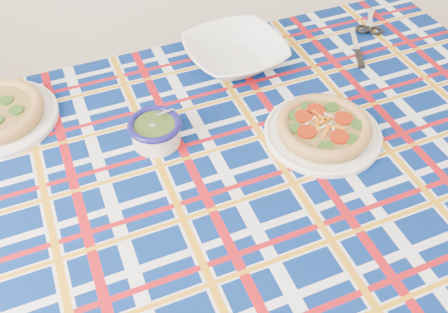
{
  "coord_description": "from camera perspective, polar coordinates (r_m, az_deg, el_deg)",
  "views": [
    {
      "loc": [
        -0.49,
        -0.27,
        1.69
      ],
      "look_at": [
        -0.39,
        0.56,
        0.81
      ],
      "focal_mm": 40.0,
      "sensor_mm": 36.0,
      "label": 1
    }
  ],
  "objects": [
    {
      "name": "serving_bowl",
      "position": [
        1.51,
        1.28,
        11.72
      ],
      "size": [
        0.37,
        0.37,
        0.07
      ],
      "primitive_type": "imported",
      "rotation": [
        0.0,
        0.0,
        0.33
      ],
      "color": "white",
      "rests_on": "tablecloth"
    },
    {
      "name": "kitchen_scissors",
      "position": [
        1.8,
        16.39,
        14.99
      ],
      "size": [
        0.16,
        0.22,
        0.02
      ],
      "primitive_type": null,
      "rotation": [
        0.0,
        0.0,
        1.21
      ],
      "color": "silver",
      "rests_on": "tablecloth"
    },
    {
      "name": "table_knife",
      "position": [
        1.68,
        14.75,
        12.7
      ],
      "size": [
        0.06,
        0.23,
        0.01
      ],
      "primitive_type": null,
      "rotation": [
        0.0,
        0.0,
        1.41
      ],
      "color": "silver",
      "rests_on": "tablecloth"
    },
    {
      "name": "tablecloth",
      "position": [
        1.28,
        2.28,
        -1.52
      ],
      "size": [
        1.94,
        1.5,
        0.11
      ],
      "primitive_type": null,
      "rotation": [
        0.0,
        0.0,
        0.27
      ],
      "color": "navy",
      "rests_on": "dining_table"
    },
    {
      "name": "main_focaccia_plate",
      "position": [
        1.3,
        11.34,
        3.34
      ],
      "size": [
        0.36,
        0.36,
        0.06
      ],
      "primitive_type": null,
      "rotation": [
        0.0,
        0.0,
        0.16
      ],
      "color": "olive",
      "rests_on": "tablecloth"
    },
    {
      "name": "pesto_bowl",
      "position": [
        1.26,
        -7.86,
        3.05
      ],
      "size": [
        0.15,
        0.15,
        0.08
      ],
      "primitive_type": null,
      "rotation": [
        0.0,
        0.0,
        0.16
      ],
      "color": "#24390F",
      "rests_on": "tablecloth"
    },
    {
      "name": "dining_table",
      "position": [
        1.3,
        2.25,
        -2.29
      ],
      "size": [
        1.9,
        1.45,
        0.79
      ],
      "rotation": [
        0.0,
        0.0,
        0.27
      ],
      "color": "brown",
      "rests_on": "floor"
    }
  ]
}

